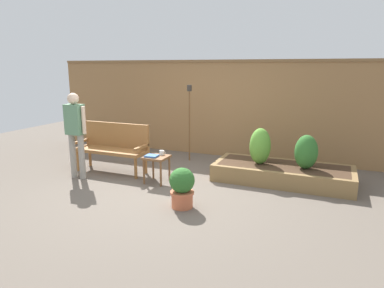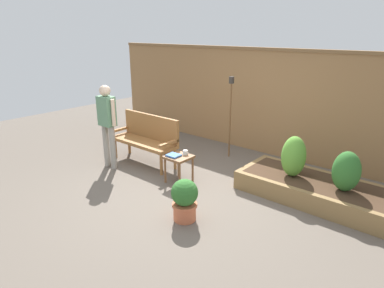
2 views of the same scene
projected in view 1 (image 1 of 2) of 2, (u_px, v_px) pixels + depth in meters
ground_plane at (167, 190)px, 5.76m from camera, size 14.00×14.00×0.00m
fence_back at (218, 108)px, 7.86m from camera, size 8.40×0.14×2.16m
garden_bench at (113, 144)px, 6.74m from camera, size 1.44×0.48×0.94m
side_table at (157, 161)px, 6.08m from camera, size 0.40×0.40×0.48m
cup_on_table at (162, 153)px, 6.14m from camera, size 0.12×0.08×0.08m
book_on_table at (152, 156)px, 6.02m from camera, size 0.22×0.20×0.03m
potted_boxwood at (182, 186)px, 5.01m from camera, size 0.37×0.37×0.60m
raised_planter_bed at (282, 173)px, 6.18m from camera, size 2.40×1.00×0.30m
shrub_near_bench at (260, 146)px, 6.18m from camera, size 0.38×0.38×0.65m
shrub_far_corner at (306, 152)px, 5.89m from camera, size 0.39×0.39×0.59m
tiki_torch at (189, 109)px, 7.37m from camera, size 0.10×0.10×1.64m
person_by_bench at (75, 128)px, 6.21m from camera, size 0.47×0.20×1.56m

